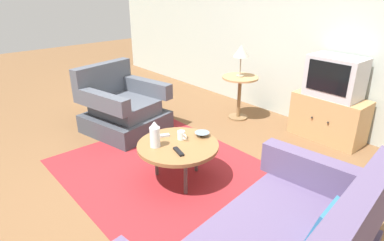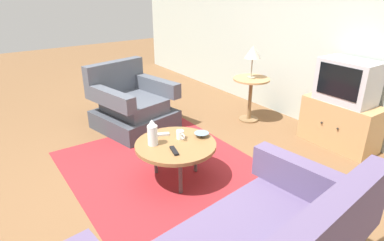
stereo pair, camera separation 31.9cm
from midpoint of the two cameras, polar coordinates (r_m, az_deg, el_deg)
The scene contains 14 objects.
ground_plane at distance 3.30m, azimuth -8.22°, elevation -11.18°, with size 16.00×16.00×0.00m, color brown.
back_wall at distance 4.61m, azimuth 18.92°, elevation 15.73°, with size 9.00×0.12×2.70m, color #B2BCB2.
area_rug at distance 3.37m, azimuth -5.11°, elevation -10.19°, with size 2.62×1.87×0.00m, color maroon.
armchair at distance 4.46m, azimuth -14.06°, elevation 1.94°, with size 1.08×1.05×0.85m.
coffee_table at distance 3.18m, azimuth -5.33°, elevation -4.61°, with size 0.79×0.79×0.40m.
side_table at distance 4.67m, azimuth 6.34°, elevation 5.50°, with size 0.50×0.50×0.62m.
tv_stand at distance 4.36m, azimuth 20.70°, elevation 0.43°, with size 0.87×0.43×0.55m.
television at distance 4.19m, azimuth 21.65°, elevation 7.00°, with size 0.61×0.39×0.49m.
table_lamp at distance 4.55m, azimuth 6.54°, elevation 11.77°, with size 0.22×0.22×0.44m.
vase at distance 3.10m, azimuth -9.42°, elevation -2.47°, with size 0.10×0.10×0.26m.
mug at distance 3.24m, azimuth -4.66°, elevation -2.63°, with size 0.12×0.08×0.08m.
bowl at distance 3.30m, azimuth -1.01°, elevation -2.45°, with size 0.15×0.15×0.04m.
tv_remote_dark at distance 3.01m, azimuth -5.40°, elevation -5.45°, with size 0.17×0.08×0.02m.
tv_remote_silver at distance 3.33m, azimuth -8.20°, elevation -2.71°, with size 0.11×0.18×0.02m.
Camera 1 is at (2.24, -1.54, 1.84)m, focal length 30.71 mm.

